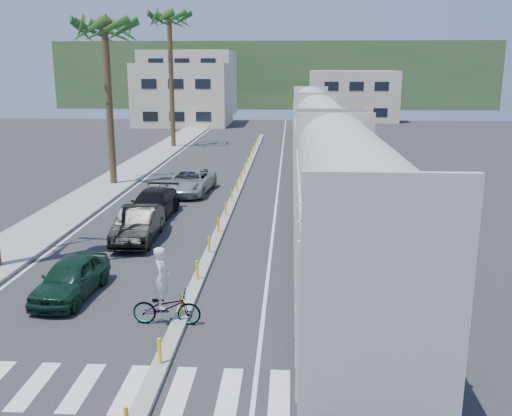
{
  "coord_description": "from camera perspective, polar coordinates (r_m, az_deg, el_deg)",
  "views": [
    {
      "loc": [
        3.28,
        -14.09,
        7.58
      ],
      "look_at": [
        1.91,
        8.29,
        2.0
      ],
      "focal_mm": 40.0,
      "sensor_mm": 36.0,
      "label": 1
    }
  ],
  "objects": [
    {
      "name": "car_lead",
      "position": [
        20.3,
        -18.03,
        -6.66
      ],
      "size": [
        2.04,
        4.09,
        1.33
      ],
      "primitive_type": "imported",
      "rotation": [
        0.0,
        0.0,
        -0.06
      ],
      "color": "#0F2E21",
      "rests_on": "ground"
    },
    {
      "name": "car_rear",
      "position": [
        35.18,
        -6.62,
        2.65
      ],
      "size": [
        3.24,
        5.64,
        1.46
      ],
      "primitive_type": "imported",
      "rotation": [
        0.0,
        0.0,
        -0.08
      ],
      "color": "#A7AAAC",
      "rests_on": "ground"
    },
    {
      "name": "sidewalk",
      "position": [
        41.51,
        -13.06,
        3.19
      ],
      "size": [
        3.0,
        90.0,
        0.15
      ],
      "primitive_type": "cube",
      "color": "gray",
      "rests_on": "ground"
    },
    {
      "name": "lane_markings",
      "position": [
        40.19,
        -4.32,
        3.06
      ],
      "size": [
        9.42,
        90.0,
        0.01
      ],
      "color": "silver",
      "rests_on": "ground"
    },
    {
      "name": "palm_trees",
      "position": [
        38.65,
        -14.37,
        18.35
      ],
      "size": [
        3.5,
        37.2,
        13.75
      ],
      "color": "brown",
      "rests_on": "ground"
    },
    {
      "name": "cyclist",
      "position": [
        17.51,
        -9.04,
        -9.0
      ],
      "size": [
        0.81,
        2.06,
        2.43
      ],
      "rotation": [
        0.0,
        0.0,
        1.57
      ],
      "color": "#9EA0A5",
      "rests_on": "ground"
    },
    {
      "name": "car_second",
      "position": [
        25.84,
        -11.7,
        -1.64
      ],
      "size": [
        1.96,
        4.71,
        1.51
      ],
      "primitive_type": "imported",
      "rotation": [
        0.0,
        0.0,
        0.04
      ],
      "color": "black",
      "rests_on": "ground"
    },
    {
      "name": "rails",
      "position": [
        42.8,
        5.77,
        3.74
      ],
      "size": [
        1.56,
        100.0,
        0.06
      ],
      "color": "black",
      "rests_on": "ground"
    },
    {
      "name": "hillside",
      "position": [
        114.15,
        1.92,
        13.17
      ],
      "size": [
        80.0,
        20.0,
        12.0
      ],
      "primitive_type": "cube",
      "color": "#385628",
      "rests_on": "ground"
    },
    {
      "name": "ground",
      "position": [
        16.33,
        -8.75,
        -13.85
      ],
      "size": [
        140.0,
        140.0,
        0.0
      ],
      "primitive_type": "plane",
      "color": "#28282B",
      "rests_on": "ground"
    },
    {
      "name": "buildings",
      "position": [
        86.35,
        -3.0,
        11.81
      ],
      "size": [
        38.0,
        27.0,
        10.0
      ],
      "color": "beige",
      "rests_on": "ground"
    },
    {
      "name": "median",
      "position": [
        35.02,
        -1.95,
        1.61
      ],
      "size": [
        0.45,
        60.0,
        0.85
      ],
      "color": "gray",
      "rests_on": "ground"
    },
    {
      "name": "freight_train",
      "position": [
        37.05,
        6.19,
        6.64
      ],
      "size": [
        3.0,
        60.94,
        5.85
      ],
      "color": "#B6B4A6",
      "rests_on": "ground"
    },
    {
      "name": "crosswalk",
      "position": [
        14.64,
        -10.46,
        -17.43
      ],
      "size": [
        14.0,
        2.2,
        0.01
      ],
      "primitive_type": "cube",
      "color": "silver",
      "rests_on": "ground"
    },
    {
      "name": "car_third",
      "position": [
        29.68,
        -10.27,
        0.37
      ],
      "size": [
        2.27,
        5.03,
        1.43
      ],
      "primitive_type": "imported",
      "rotation": [
        0.0,
        0.0,
        -0.03
      ],
      "color": "black",
      "rests_on": "ground"
    }
  ]
}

